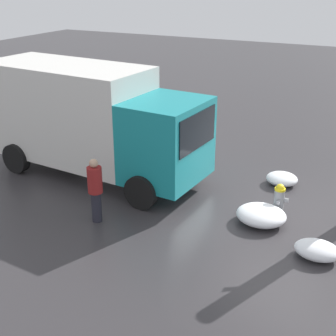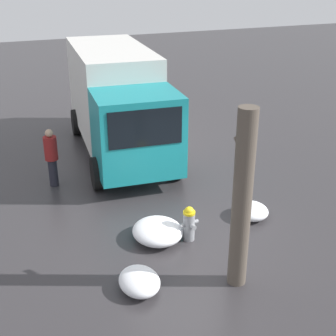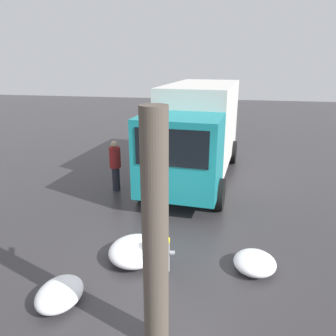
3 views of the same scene
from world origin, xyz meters
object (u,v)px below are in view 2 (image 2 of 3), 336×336
at_px(fire_hydrant, 189,223).
at_px(delivery_truck, 117,99).
at_px(tree_trunk, 242,201).
at_px(pedestrian, 51,155).

relative_size(fire_hydrant, delivery_truck, 0.12).
xyz_separation_m(fire_hydrant, delivery_truck, (5.70, -0.04, 1.31)).
height_order(tree_trunk, pedestrian, tree_trunk).
distance_m(fire_hydrant, delivery_truck, 5.85).
xyz_separation_m(delivery_truck, pedestrian, (-1.81, 2.39, -0.84)).
distance_m(fire_hydrant, tree_trunk, 2.19).
bearing_deg(fire_hydrant, delivery_truck, 172.31).
height_order(delivery_truck, pedestrian, delivery_truck).
bearing_deg(delivery_truck, pedestrian, 41.65).
xyz_separation_m(tree_trunk, pedestrian, (5.59, 2.60, -0.88)).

